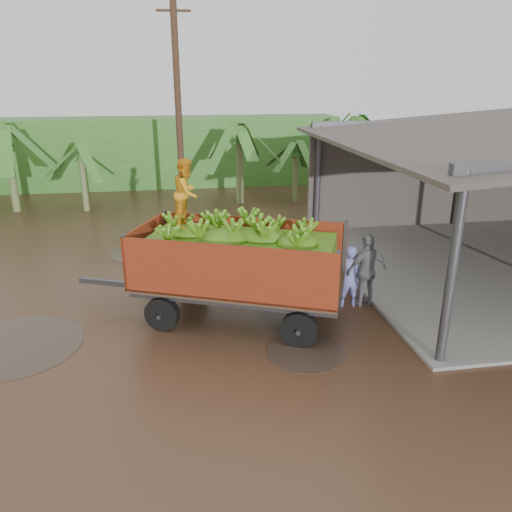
{
  "coord_description": "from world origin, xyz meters",
  "views": [
    {
      "loc": [
        0.13,
        -11.94,
        5.53
      ],
      "look_at": [
        1.99,
        -0.49,
        1.4
      ],
      "focal_mm": 35.0,
      "sensor_mm": 36.0,
      "label": 1
    }
  ],
  "objects": [
    {
      "name": "banana_trailer",
      "position": [
        1.5,
        -0.98,
        1.47
      ],
      "size": [
        6.7,
        4.03,
        3.84
      ],
      "rotation": [
        0.0,
        0.0,
        -0.4
      ],
      "color": "#AA3218",
      "rests_on": "ground"
    },
    {
      "name": "ground",
      "position": [
        0.0,
        0.0,
        0.0
      ],
      "size": [
        100.0,
        100.0,
        0.0
      ],
      "primitive_type": "plane",
      "color": "black",
      "rests_on": "ground"
    },
    {
      "name": "banana_plants",
      "position": [
        -3.96,
        7.93,
        1.75
      ],
      "size": [
        23.84,
        21.17,
        3.99
      ],
      "color": "#2D661E",
      "rests_on": "ground"
    },
    {
      "name": "man_grey",
      "position": [
        4.79,
        -0.77,
        0.96
      ],
      "size": [
        1.18,
        0.65,
        1.91
      ],
      "primitive_type": "imported",
      "rotation": [
        0.0,
        0.0,
        3.31
      ],
      "color": "slate",
      "rests_on": "ground"
    },
    {
      "name": "utility_pole",
      "position": [
        0.36,
        7.22,
        4.24
      ],
      "size": [
        1.2,
        0.24,
        8.37
      ],
      "color": "#47301E",
      "rests_on": "ground"
    },
    {
      "name": "hedge_north",
      "position": [
        -2.0,
        16.0,
        1.8
      ],
      "size": [
        22.0,
        3.0,
        3.6
      ],
      "primitive_type": "cube",
      "color": "#2D661E",
      "rests_on": "ground"
    },
    {
      "name": "man_blue",
      "position": [
        4.32,
        -0.75,
        0.81
      ],
      "size": [
        0.6,
        0.39,
        1.63
      ],
      "primitive_type": "imported",
      "rotation": [
        0.0,
        0.0,
        3.15
      ],
      "color": "#6970C0",
      "rests_on": "ground"
    }
  ]
}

